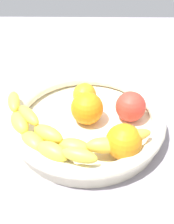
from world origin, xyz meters
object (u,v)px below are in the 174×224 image
at_px(fruit_bowl, 87,122).
at_px(orange_mid_right, 124,142).
at_px(orange_front, 87,108).
at_px(orange_mid_left, 85,95).
at_px(banana_draped_left, 76,138).
at_px(tomato_red, 131,106).
at_px(banana_draped_right, 37,136).

bearing_deg(fruit_bowl, orange_mid_right, -52.63).
bearing_deg(orange_front, orange_mid_right, -55.14).
height_order(fruit_bowl, orange_mid_left, orange_mid_left).
height_order(banana_draped_left, tomato_red, tomato_red).
bearing_deg(orange_mid_left, tomato_red, -26.53).
xyz_separation_m(fruit_bowl, banana_draped_right, (-0.09, -0.07, 0.03)).
bearing_deg(banana_draped_right, tomato_red, 26.28).
relative_size(banana_draped_right, orange_mid_right, 3.00).
relative_size(banana_draped_right, tomato_red, 3.19).
xyz_separation_m(banana_draped_right, tomato_red, (0.18, 0.09, -0.00)).
relative_size(orange_mid_left, tomato_red, 0.82).
relative_size(fruit_bowl, banana_draped_left, 1.23).
bearing_deg(banana_draped_left, orange_mid_right, -6.68).
bearing_deg(orange_mid_right, tomato_red, 78.12).
bearing_deg(banana_draped_right, orange_mid_left, 58.05).
distance_m(banana_draped_left, tomato_red, 0.14).
bearing_deg(banana_draped_right, orange_mid_right, -5.70).
bearing_deg(banana_draped_left, tomato_red, 41.28).
xyz_separation_m(orange_front, tomato_red, (0.09, 0.01, -0.00)).
distance_m(banana_draped_left, orange_front, 0.09).
bearing_deg(fruit_bowl, banana_draped_left, -103.69).
height_order(banana_draped_right, tomato_red, tomato_red).
xyz_separation_m(banana_draped_right, orange_front, (0.09, 0.08, 0.00)).
bearing_deg(banana_draped_right, banana_draped_left, -4.52).
bearing_deg(tomato_red, orange_front, -174.02).
bearing_deg(banana_draped_left, orange_front, 77.25).
distance_m(orange_front, tomato_red, 0.09).
distance_m(orange_front, orange_mid_left, 0.06).
distance_m(fruit_bowl, banana_draped_left, 0.08).
relative_size(orange_front, orange_mid_left, 1.29).
xyz_separation_m(fruit_bowl, banana_draped_left, (-0.02, -0.08, 0.03)).
relative_size(banana_draped_right, orange_mid_left, 3.88).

